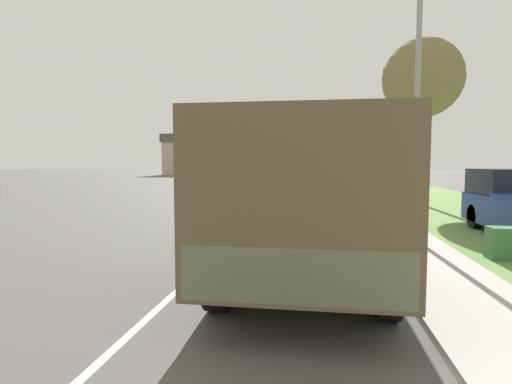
{
  "coord_description": "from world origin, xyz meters",
  "views": [
    {
      "loc": [
        2.24,
        4.5,
        2.1
      ],
      "look_at": [
        0.81,
        13.91,
        1.4
      ],
      "focal_mm": 28.0,
      "sensor_mm": 36.0,
      "label": 1
    }
  ],
  "objects": [
    {
      "name": "car_second_ahead",
      "position": [
        1.45,
        31.03,
        0.72
      ],
      "size": [
        1.71,
        4.03,
        1.61
      ],
      "color": "#336B3D",
      "rests_on": "ground"
    },
    {
      "name": "grass_strip_right",
      "position": [
        8.9,
        40.0,
        0.01
      ],
      "size": [
        7.0,
        120.0,
        0.02
      ],
      "color": "#6B9347",
      "rests_on": "ground"
    },
    {
      "name": "sidewalk_right",
      "position": [
        4.5,
        40.0,
        0.06
      ],
      "size": [
        1.8,
        120.0,
        0.12
      ],
      "color": "beige",
      "rests_on": "ground"
    },
    {
      "name": "utility_box",
      "position": [
        6.2,
        13.66,
        0.37
      ],
      "size": [
        0.55,
        0.45,
        0.7
      ],
      "color": "#3D7042",
      "rests_on": "grass_strip_right"
    },
    {
      "name": "lane_centre_stripe",
      "position": [
        0.0,
        40.0,
        0.0
      ],
      "size": [
        0.12,
        120.0,
        0.0
      ],
      "color": "silver",
      "rests_on": "ground"
    },
    {
      "name": "military_truck",
      "position": [
        2.03,
        12.35,
        1.59
      ],
      "size": [
        2.59,
        7.63,
        2.72
      ],
      "color": "#606647",
      "rests_on": "ground"
    },
    {
      "name": "tree_mid_right",
      "position": [
        7.38,
        25.6,
        6.25
      ],
      "size": [
        3.89,
        3.89,
        8.2
      ],
      "color": "brown",
      "rests_on": "grass_strip_right"
    },
    {
      "name": "building_distant",
      "position": [
        -17.42,
        74.7,
        3.55
      ],
      "size": [
        13.5,
        10.75,
        7.02
      ],
      "color": "#B2A893",
      "rests_on": "ground"
    },
    {
      "name": "ground_plane",
      "position": [
        0.0,
        40.0,
        0.0
      ],
      "size": [
        180.0,
        180.0,
        0.0
      ],
      "primitive_type": "plane",
      "color": "#565451"
    },
    {
      "name": "car_nearest_ahead",
      "position": [
        2.04,
        22.98,
        0.77
      ],
      "size": [
        1.75,
        4.79,
        1.74
      ],
      "color": "navy",
      "rests_on": "ground"
    },
    {
      "name": "lamp_post",
      "position": [
        4.56,
        15.27,
        4.79
      ],
      "size": [
        1.69,
        0.24,
        7.95
      ],
      "color": "gray",
      "rests_on": "sidewalk_right"
    }
  ]
}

